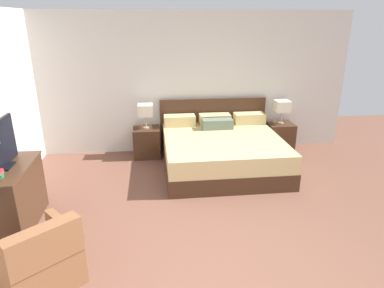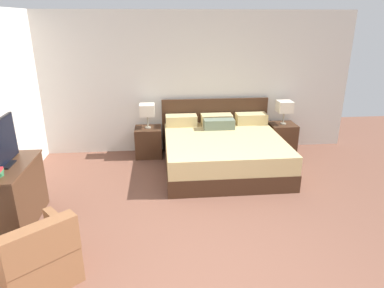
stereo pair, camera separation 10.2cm
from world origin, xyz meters
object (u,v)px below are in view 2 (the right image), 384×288
Objects in this scene: nightstand_left at (149,142)px; table_lamp_left at (147,110)px; armchair_by_window at (36,258)px; table_lamp_right at (285,107)px; nightstand_right at (282,138)px; tv at (1,144)px; dresser at (11,194)px; bed at (223,151)px.

nightstand_left is 1.23× the size of table_lamp_left.
armchair_by_window is (-1.02, -3.29, -0.61)m from table_lamp_left.
table_lamp_left and table_lamp_right have the same top height.
nightstand_right is 4.85m from tv.
tv is 0.85× the size of armchair_by_window.
table_lamp_right is (2.61, 0.00, 0.00)m from table_lamp_left.
table_lamp_right is 0.55× the size of tv.
table_lamp_right is at bearing 90.00° from nightstand_right.
dresser reaches higher than armchair_by_window.
table_lamp_right is 4.94m from armchair_by_window.
armchair_by_window is (-3.63, -3.29, 0.01)m from nightstand_right.
table_lamp_left reaches higher than dresser.
bed is 2.53× the size of tv.
table_lamp_right is 0.47× the size of armchair_by_window.
tv is at bearing -35.42° from dresser.
tv is (0.00, -0.00, 0.66)m from dresser.
armchair_by_window is (-2.32, -2.60, -0.03)m from bed.
bed is 3.71× the size of nightstand_left.
nightstand_right is at bearing 26.83° from tv.
tv reaches higher than nightstand_right.
table_lamp_right reaches higher than dresser.
dresser is (-1.66, -2.16, -0.49)m from table_lamp_left.
bed is 1.59m from table_lamp_left.
dresser is 0.66m from tv.
nightstand_right is at bearing -0.03° from table_lamp_left.
table_lamp_left reaches higher than nightstand_left.
dresser is 1.29× the size of tv.
dresser is at bearing -153.21° from nightstand_right.
nightstand_left is 0.68× the size of tv.
tv is (-1.66, -2.16, 0.18)m from table_lamp_left.
dresser is at bearing -127.63° from nightstand_left.
nightstand_right is 1.23× the size of table_lamp_left.
dresser is at bearing 119.57° from armchair_by_window.
nightstand_left is at bearing 152.12° from bed.
table_lamp_right is 4.81m from dresser.
nightstand_left is at bearing 180.00° from nightstand_right.
bed is at bearing -152.07° from table_lamp_right.
nightstand_right is 4.90m from armchair_by_window.
tv reaches higher than bed.
table_lamp_right is at bearing 27.93° from bed.
bed is 3.49m from armchair_by_window.
bed is 1.96× the size of dresser.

